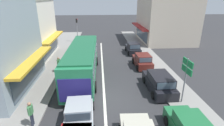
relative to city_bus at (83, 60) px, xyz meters
The scene contains 15 objects.
ground_plane 4.87m from the city_bus, 64.15° to the right, with size 140.00×140.00×0.00m, color #2D2D30.
lane_centre_line 2.71m from the city_bus, ahead, with size 0.20×28.00×0.01m, color silver.
sidewalk_left 5.53m from the city_bus, 157.99° to the left, with size 5.20×44.00×0.14m, color gray.
kerb_right 8.59m from the city_bus, 13.49° to the left, with size 2.80×44.00×0.12m, color gray.
shopfront_mid_block 10.81m from the city_bus, 140.50° to the left, with size 7.98×8.61×7.45m.
building_right_far 20.06m from the city_bus, 47.68° to the left, with size 9.34×10.01×7.74m.
city_bus is the anchor object (origin of this frame).
sedan_queue_far_back 6.90m from the city_bus, 87.46° to the right, with size 2.03×4.27×1.47m.
parked_wagon_kerb_second 7.46m from the city_bus, 24.84° to the right, with size 1.98×4.52×1.58m.
parked_hatchback_kerb_third 7.11m from the city_bus, 20.34° to the left, with size 1.88×3.74×1.54m.
parked_hatchback_kerb_rear 10.13m from the city_bus, 49.98° to the left, with size 1.90×3.74×1.54m.
traffic_light_downstreet 14.69m from the city_bus, 98.29° to the left, with size 0.33×0.24×4.20m.
directional_road_sign 9.41m from the city_bus, 33.59° to the right, with size 0.10×1.40×3.60m.
pedestrian_with_handbag_near 3.02m from the city_bus, 153.96° to the left, with size 0.33×0.66×1.63m.
pedestrian_browsing_midblock 7.51m from the city_bus, 110.09° to the right, with size 0.23×0.57×1.63m.
Camera 1 is at (-0.27, -12.10, 7.58)m, focal length 28.00 mm.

